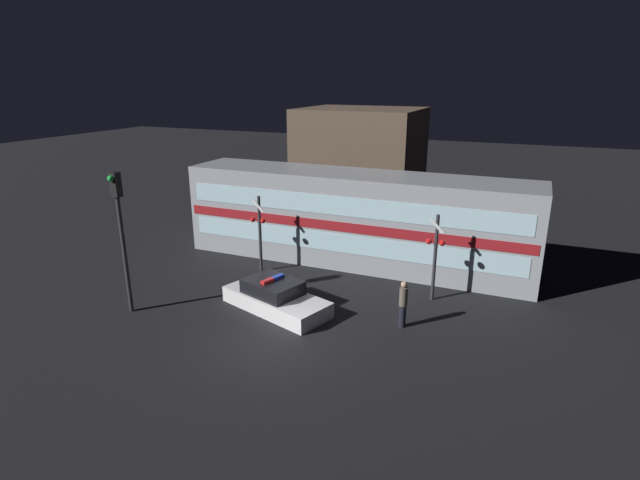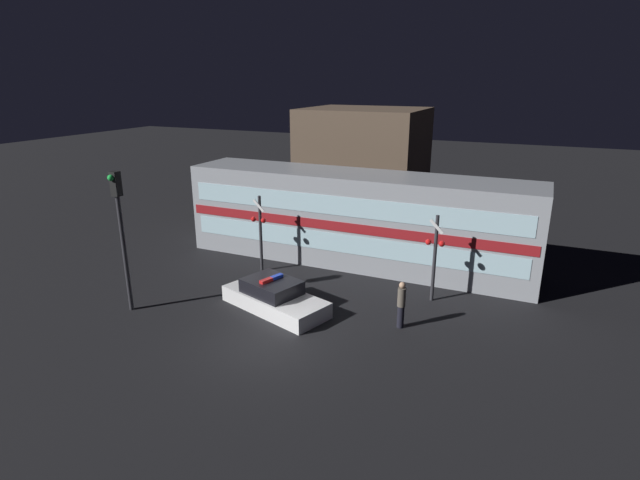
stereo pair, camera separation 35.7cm
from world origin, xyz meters
TOP-DOWN VIEW (x-y plane):
  - ground_plane at (0.00, 0.00)m, footprint 120.00×120.00m
  - train at (-0.03, 8.51)m, footprint 16.77×3.22m
  - police_car at (-1.06, 2.22)m, footprint 4.73×3.09m
  - pedestrian at (3.86, 2.75)m, footprint 0.30×0.30m
  - crossing_signal_near at (4.39, 5.49)m, footprint 0.76×0.33m
  - crossing_signal_far at (-3.59, 5.50)m, footprint 0.76×0.33m
  - traffic_light_corner at (-6.12, -0.16)m, footprint 0.30×0.46m
  - building_left at (-2.97, 17.78)m, footprint 7.49×6.37m

SIDE VIEW (x-z plane):
  - ground_plane at x=0.00m, z-range 0.00..0.00m
  - police_car at x=-1.06m, z-range -0.17..1.12m
  - pedestrian at x=3.86m, z-range 0.02..1.79m
  - crossing_signal_near at x=4.39m, z-range 0.23..3.81m
  - crossing_signal_far at x=-3.59m, z-range 0.23..3.81m
  - train at x=-0.03m, z-range 0.00..4.37m
  - building_left at x=-2.97m, z-range 0.00..6.77m
  - traffic_light_corner at x=-6.12m, z-range 0.70..6.14m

